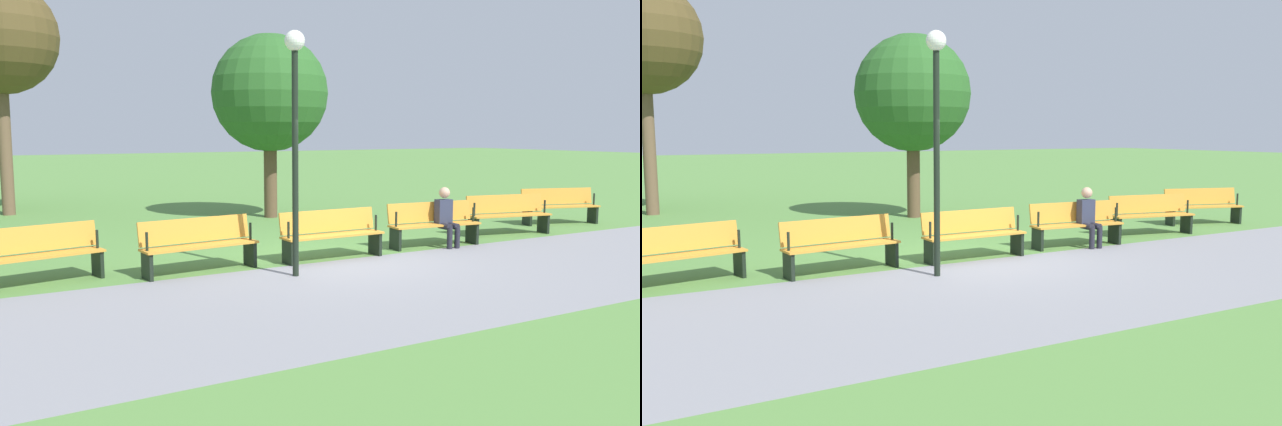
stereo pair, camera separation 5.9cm
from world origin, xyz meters
The scene contains 11 objects.
ground_plane centered at (0.00, 0.00, 0.00)m, with size 120.00×120.00×0.00m, color #54843D.
path_paving centered at (0.00, 2.33, 0.00)m, with size 29.29×4.43×0.01m, color gray.
bench_0 centered at (-7.33, -1.15, 0.48)m, with size 2.01×1.02×0.89m.
bench_1 centered at (-4.92, -0.55, 0.48)m, with size 2.02×0.85×0.89m.
bench_2 centered at (-2.47, -0.19, 0.48)m, with size 2.00×0.66×0.89m.
bench_3 centered at (0.00, -0.07, 0.48)m, with size 1.96×0.47×0.89m.
bench_4 centered at (2.47, -0.19, 0.48)m, with size 2.00×0.66×0.89m.
bench_5 centered at (4.92, -0.55, 0.48)m, with size 2.02×0.85×0.89m.
person_seated centered at (-2.67, -0.03, 0.64)m, with size 0.36×0.54×1.20m.
tree_0 centered at (-1.59, -5.93, 3.31)m, with size 3.10×3.10×4.88m.
lamp_post centered at (1.23, 0.88, 2.70)m, with size 0.32×0.32×3.87m.
Camera 1 is at (6.06, 10.07, 2.32)m, focal length 36.87 mm.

